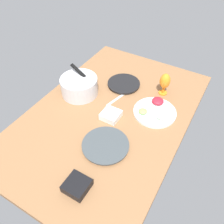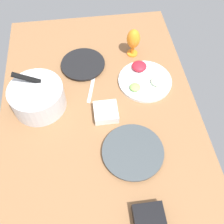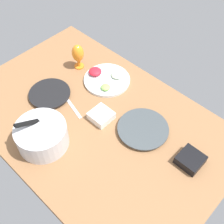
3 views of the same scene
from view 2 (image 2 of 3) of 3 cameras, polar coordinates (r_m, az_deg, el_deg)
name	(u,v)px [view 2 (image 2 of 3)]	position (r cm, az deg, el deg)	size (l,w,h in cm)	color
ground_plane	(100,113)	(138.75, -2.68, -0.25)	(160.00, 104.00, 4.00)	#8C603D
dinner_plate_left	(133,152)	(124.19, 4.58, -8.71)	(29.20, 29.20, 2.51)	silver
dinner_plate_right	(83,65)	(157.53, -6.36, 10.28)	(25.94, 25.94, 2.34)	#4C4C51
mixing_bowl	(38,97)	(138.60, -16.00, 3.25)	(27.70, 27.70, 20.29)	silver
fruit_platter	(145,79)	(149.61, 7.16, 7.11)	(30.10, 30.10, 5.39)	silver
hurricane_glass_orange	(133,40)	(157.99, 4.70, 15.49)	(7.90, 7.90, 17.94)	orange
square_bowl_white	(106,112)	(133.57, -1.36, 0.03)	(12.14, 12.14, 4.63)	white
square_bowl_black	(150,220)	(113.71, 8.21, -22.33)	(12.55, 12.55, 5.07)	black
fork_by_right_plate	(91,89)	(145.69, -4.59, 4.94)	(18.00, 1.80, 0.60)	silver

